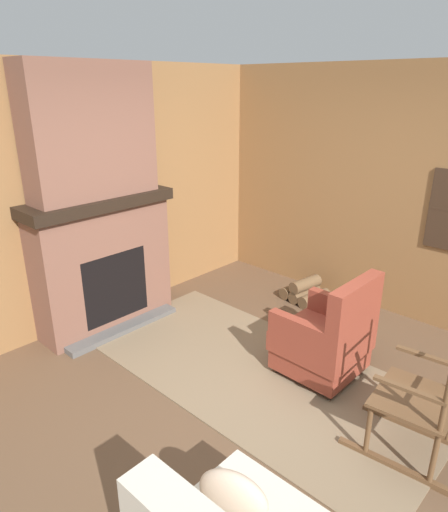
{
  "coord_description": "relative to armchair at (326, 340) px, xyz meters",
  "views": [
    {
      "loc": [
        1.77,
        -2.31,
        2.41
      ],
      "look_at": [
        -0.96,
        0.59,
        0.9
      ],
      "focal_mm": 32.0,
      "sensor_mm": 36.0,
      "label": 1
    }
  ],
  "objects": [
    {
      "name": "chimney_breast",
      "position": [
        -2.18,
        -0.77,
        1.65
      ],
      "size": [
        0.36,
        1.24,
        1.23
      ],
      "color": "brown",
      "rests_on": "fireplace_hearth"
    },
    {
      "name": "firewood_stack",
      "position": [
        -0.96,
        1.13,
        -0.24
      ],
      "size": [
        0.5,
        0.47,
        0.27
      ],
      "rotation": [
        0.0,
        0.0,
        -0.15
      ],
      "color": "brown",
      "rests_on": "ground"
    },
    {
      "name": "ground_plane",
      "position": [
        -0.07,
        -0.77,
        -0.35
      ],
      "size": [
        14.0,
        14.0,
        0.0
      ],
      "primitive_type": "plane",
      "color": "brown"
    },
    {
      "name": "fireplace_hearth",
      "position": [
        -2.17,
        -0.77,
        0.34
      ],
      "size": [
        0.62,
        1.51,
        1.38
      ],
      "color": "brown",
      "rests_on": "ground"
    },
    {
      "name": "area_rug",
      "position": [
        -0.46,
        -0.39,
        -0.34
      ],
      "size": [
        3.22,
        1.55,
        0.01
      ],
      "color": "#7A664C",
      "rests_on": "ground"
    },
    {
      "name": "armchair",
      "position": [
        0.0,
        0.0,
        0.0
      ],
      "size": [
        0.68,
        0.69,
        0.96
      ],
      "rotation": [
        0.0,
        0.0,
        3.13
      ],
      "color": "brown",
      "rests_on": "ground"
    },
    {
      "name": "wood_panel_wall_back",
      "position": [
        -0.06,
        1.57,
        0.96
      ],
      "size": [
        5.23,
        0.09,
        2.63
      ],
      "color": "olive",
      "rests_on": "ground"
    },
    {
      "name": "oil_lamp_vase",
      "position": [
        -2.22,
        -1.06,
        1.13
      ],
      "size": [
        0.1,
        0.1,
        0.27
      ],
      "color": "silver",
      "rests_on": "fireplace_hearth"
    },
    {
      "name": "wood_panel_wall_left",
      "position": [
        -2.42,
        -0.77,
        0.97
      ],
      "size": [
        0.06,
        5.23,
        2.63
      ],
      "color": "olive",
      "rests_on": "ground"
    },
    {
      "name": "storage_case",
      "position": [
        -2.22,
        -0.22,
        1.1
      ],
      "size": [
        0.14,
        0.22,
        0.13
      ],
      "color": "brown",
      "rests_on": "fireplace_hearth"
    },
    {
      "name": "rocking_chair",
      "position": [
        0.94,
        -0.37,
        0.07
      ],
      "size": [
        0.85,
        0.58,
        1.19
      ],
      "rotation": [
        0.0,
        0.0,
        3.24
      ],
      "color": "brown",
      "rests_on": "ground"
    }
  ]
}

